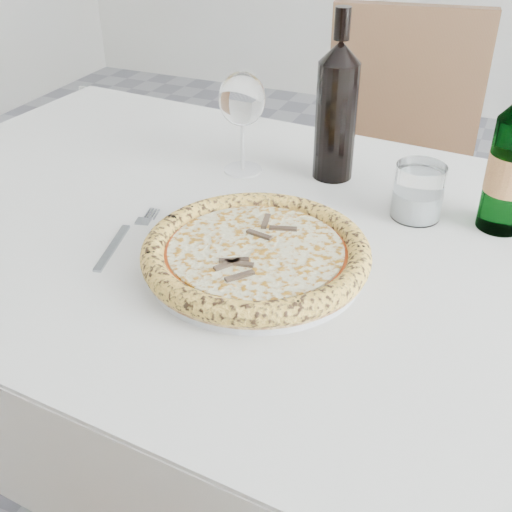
# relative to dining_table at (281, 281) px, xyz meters

# --- Properties ---
(dining_table) EXTENTS (1.54, 0.98, 0.76)m
(dining_table) POSITION_rel_dining_table_xyz_m (0.00, 0.00, 0.00)
(dining_table) COLOR brown
(dining_table) RESTS_ON floor
(chair_far) EXTENTS (0.46, 0.46, 0.93)m
(chair_far) POSITION_rel_dining_table_xyz_m (0.02, 0.79, -0.14)
(chair_far) COLOR brown
(chair_far) RESTS_ON floor
(plate) EXTENTS (0.30, 0.30, 0.02)m
(plate) POSITION_rel_dining_table_xyz_m (-0.00, -0.10, 0.10)
(plate) COLOR white
(plate) RESTS_ON dining_table
(pizza) EXTENTS (0.32, 0.32, 0.03)m
(pizza) POSITION_rel_dining_table_xyz_m (-0.00, -0.10, 0.11)
(pizza) COLOR #DCB26A
(pizza) RESTS_ON plate
(fork) EXTENTS (0.04, 0.18, 0.00)m
(fork) POSITION_rel_dining_table_xyz_m (-0.21, -0.11, 0.09)
(fork) COLOR gray
(fork) RESTS_ON dining_table
(wine_glass) EXTENTS (0.08, 0.08, 0.18)m
(wine_glass) POSITION_rel_dining_table_xyz_m (-0.15, 0.19, 0.22)
(wine_glass) COLOR silver
(wine_glass) RESTS_ON dining_table
(tumbler) EXTENTS (0.08, 0.08, 0.09)m
(tumbler) POSITION_rel_dining_table_xyz_m (0.17, 0.14, 0.12)
(tumbler) COLOR white
(tumbler) RESTS_ON dining_table
(wine_bottle) EXTENTS (0.07, 0.07, 0.29)m
(wine_bottle) POSITION_rel_dining_table_xyz_m (0.01, 0.23, 0.21)
(wine_bottle) COLOR black
(wine_bottle) RESTS_ON dining_table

